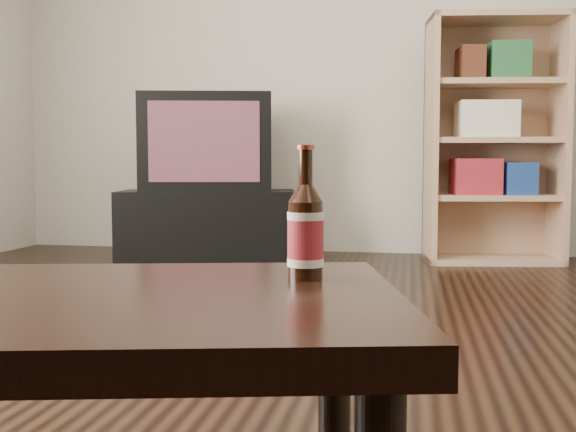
% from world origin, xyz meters
% --- Properties ---
extents(floor, '(5.00, 6.00, 0.01)m').
position_xyz_m(floor, '(0.00, 0.00, -0.01)').
color(floor, black).
rests_on(floor, ground).
extents(wall_back, '(5.00, 0.02, 2.70)m').
position_xyz_m(wall_back, '(0.00, 3.01, 1.35)').
color(wall_back, '#BDB7A7').
rests_on(wall_back, ground).
extents(tv_stand, '(1.17, 0.76, 0.43)m').
position_xyz_m(tv_stand, '(-1.02, 2.50, 0.22)').
color(tv_stand, black).
rests_on(tv_stand, floor).
extents(tv, '(0.88, 0.65, 0.59)m').
position_xyz_m(tv, '(-1.02, 2.49, 0.73)').
color(tv, black).
rests_on(tv, tv_stand).
extents(bookshelf, '(0.84, 0.47, 1.47)m').
position_xyz_m(bookshelf, '(0.71, 2.69, 0.77)').
color(bookshelf, tan).
rests_on(bookshelf, floor).
extents(coffee_table, '(1.17, 0.84, 0.40)m').
position_xyz_m(coffee_table, '(-0.31, -0.64, 0.35)').
color(coffee_table, black).
rests_on(coffee_table, floor).
extents(beer_bottle, '(0.08, 0.08, 0.23)m').
position_xyz_m(beer_bottle, '(0.05, -0.44, 0.48)').
color(beer_bottle, black).
rests_on(beer_bottle, coffee_table).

